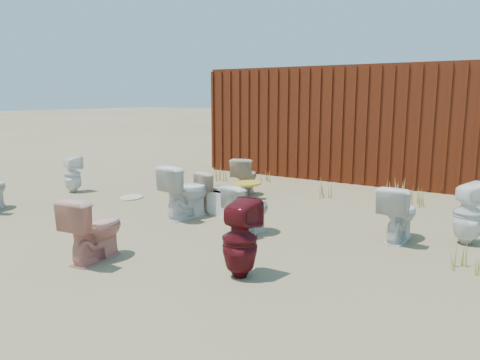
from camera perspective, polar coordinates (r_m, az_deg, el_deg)
The scene contains 21 objects.
ground at distance 6.61m, azimuth -2.86°, elevation -5.48°, with size 100.00×100.00×0.00m, color brown.
shipping_container at distance 11.01m, azimuth 13.31°, elevation 6.90°, with size 6.00×2.40×2.40m, color #44140B.
toilet_front_pink at distance 5.37m, azimuth -17.36°, elevation -5.64°, with size 0.40×0.71×0.72m, color tan.
toilet_front_c at distance 6.97m, azimuth -6.60°, elevation -1.34°, with size 0.44×0.78×0.80m, color white.
toilet_front_maroon at distance 4.65m, azimuth 0.01°, elevation -7.21°, with size 0.35×0.36×0.78m, color #560E14.
toilet_front_e at distance 6.15m, azimuth 18.77°, elevation -3.81°, with size 0.39×0.69×0.70m, color silver.
toilet_back_a at distance 9.29m, azimuth -19.76°, elevation 0.68°, with size 0.31×0.32×0.69m, color white.
toilet_back_beige_left at distance 8.43m, azimuth 0.62°, elevation 0.42°, with size 0.39×0.69×0.70m, color #BEAB8B.
toilet_back_beige_right at distance 7.33m, azimuth -2.92°, elevation -1.34°, with size 0.36×0.63×0.64m, color #CAB094.
toilet_back_yellowlid at distance 6.14m, azimuth 0.95°, elevation -3.53°, with size 0.37×0.64×0.65m, color silver.
toilet_back_e at distance 6.32m, azimuth 26.06°, elevation -3.67°, with size 0.35×0.35×0.77m, color white.
yellow_lid at distance 6.07m, azimuth 0.96°, elevation -0.42°, with size 0.33×0.41×0.03m, color gold.
loose_tank at distance 7.08m, azimuth -2.11°, elevation -2.93°, with size 0.50×0.20×0.35m, color white.
loose_lid_near at distance 8.51m, azimuth -13.08°, elevation -2.08°, with size 0.38×0.49×0.02m, color #C0B88B.
loose_lid_far at distance 8.67m, azimuth -6.70°, elevation -1.66°, with size 0.36×0.47×0.02m, color beige.
weed_clump_a at distance 10.01m, azimuth -2.08°, elevation 0.83°, with size 0.36×0.36×0.31m, color olive.
weed_clump_b at distance 8.46m, azimuth 10.37°, elevation -1.09°, with size 0.32×0.32×0.30m, color olive.
weed_clump_c at distance 8.18m, azimuth 20.97°, elevation -1.93°, with size 0.36×0.36×0.32m, color olive.
weed_clump_d at distance 9.84m, azimuth 3.29°, elevation 0.45°, with size 0.30×0.30×0.24m, color olive.
weed_clump_e at distance 9.06m, azimuth 18.62°, elevation -0.77°, with size 0.34×0.34×0.29m, color olive.
weed_clump_f at distance 5.46m, azimuth 25.96°, elevation -8.55°, with size 0.28×0.28×0.25m, color olive.
Camera 1 is at (3.75, -5.14, 1.79)m, focal length 35.00 mm.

